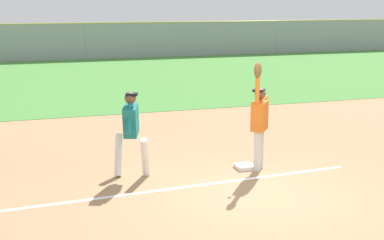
% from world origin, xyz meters
% --- Properties ---
extents(ground_plane, '(75.69, 75.69, 0.00)m').
position_xyz_m(ground_plane, '(0.00, 0.00, 0.00)').
color(ground_plane, '#A37A54').
extents(outfield_grass, '(51.01, 16.90, 0.01)m').
position_xyz_m(outfield_grass, '(0.00, 16.37, 0.01)').
color(outfield_grass, '#478438').
rests_on(outfield_grass, ground_plane).
extents(chalk_foul_line, '(11.98, 0.84, 0.01)m').
position_xyz_m(chalk_foul_line, '(-3.55, 0.66, 0.00)').
color(chalk_foul_line, white).
rests_on(chalk_foul_line, ground_plane).
extents(first_base, '(0.39, 0.39, 0.08)m').
position_xyz_m(first_base, '(0.45, 1.56, 0.04)').
color(first_base, white).
rests_on(first_base, ground_plane).
extents(fielder, '(0.66, 0.75, 2.28)m').
position_xyz_m(fielder, '(0.68, 1.41, 1.12)').
color(fielder, silver).
rests_on(fielder, ground_plane).
extents(runner, '(0.76, 0.82, 1.72)m').
position_xyz_m(runner, '(-1.92, 1.78, 1.00)').
color(runner, white).
rests_on(runner, ground_plane).
extents(baseball, '(0.07, 0.07, 0.07)m').
position_xyz_m(baseball, '(0.69, 1.67, 2.16)').
color(baseball, white).
extents(outfield_fence, '(51.09, 0.08, 2.19)m').
position_xyz_m(outfield_fence, '(-0.00, 24.82, 1.09)').
color(outfield_fence, '#93999E').
rests_on(outfield_fence, ground_plane).
extents(parked_car_silver, '(4.44, 2.19, 1.25)m').
position_xyz_m(parked_car_silver, '(-4.33, 27.38, 0.67)').
color(parked_car_silver, '#B7B7BC').
rests_on(parked_car_silver, ground_plane).
extents(parked_car_tan, '(4.48, 2.28, 1.25)m').
position_xyz_m(parked_car_tan, '(-0.04, 27.83, 0.67)').
color(parked_car_tan, tan).
rests_on(parked_car_tan, ground_plane).
extents(parked_car_green, '(4.59, 2.51, 1.25)m').
position_xyz_m(parked_car_green, '(4.68, 28.32, 0.67)').
color(parked_car_green, '#1E6B33').
rests_on(parked_car_green, ground_plane).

